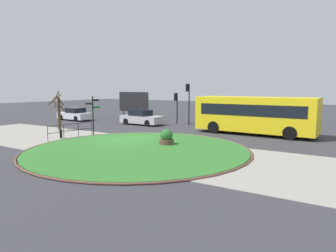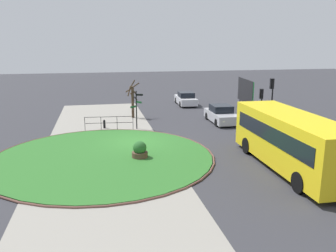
% 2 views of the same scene
% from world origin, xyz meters
% --- Properties ---
extents(ground, '(120.00, 120.00, 0.00)m').
position_xyz_m(ground, '(0.00, 0.00, 0.00)').
color(ground, '#333338').
extents(sidewalk_paving, '(32.00, 7.79, 0.02)m').
position_xyz_m(sidewalk_paving, '(0.00, -2.11, 0.01)').
color(sidewalk_paving, gray).
rests_on(sidewalk_paving, ground).
extents(grass_island, '(13.12, 13.12, 0.10)m').
position_xyz_m(grass_island, '(2.81, -2.27, 0.05)').
color(grass_island, '#2D6B28').
rests_on(grass_island, ground).
extents(grass_kerb_ring, '(13.43, 13.43, 0.11)m').
position_xyz_m(grass_kerb_ring, '(2.81, -2.27, 0.06)').
color(grass_kerb_ring, brown).
rests_on(grass_kerb_ring, ground).
extents(signpost_directional, '(1.19, 1.04, 3.10)m').
position_xyz_m(signpost_directional, '(-3.94, 0.57, 1.81)').
color(signpost_directional, black).
rests_on(signpost_directional, ground).
extents(bollard_foreground, '(0.19, 0.19, 0.71)m').
position_xyz_m(bollard_foreground, '(-4.69, -1.98, 0.36)').
color(bollard_foreground, black).
rests_on(bollard_foreground, ground).
extents(railing_grass_edge, '(0.40, 3.78, 1.10)m').
position_xyz_m(railing_grass_edge, '(-3.96, -1.62, 0.71)').
color(railing_grass_edge, black).
rests_on(railing_grass_edge, ground).
extents(bus_yellow, '(9.44, 2.80, 3.00)m').
position_xyz_m(bus_yellow, '(6.77, 7.70, 1.62)').
color(bus_yellow, yellow).
rests_on(bus_yellow, ground).
extents(car_near_lane, '(4.32, 1.99, 1.46)m').
position_xyz_m(car_near_lane, '(-13.95, 7.20, 0.67)').
color(car_near_lane, silver).
rests_on(car_near_lane, ground).
extents(car_far_lane, '(4.50, 2.02, 1.50)m').
position_xyz_m(car_far_lane, '(-4.86, 8.04, 0.68)').
color(car_far_lane, '#B7B7BC').
rests_on(car_far_lane, ground).
extents(traffic_light_near, '(0.49, 0.28, 4.14)m').
position_xyz_m(traffic_light_near, '(-0.85, 10.49, 3.02)').
color(traffic_light_near, black).
rests_on(traffic_light_near, ground).
extents(traffic_light_far, '(0.48, 0.31, 3.20)m').
position_xyz_m(traffic_light_far, '(-2.14, 10.31, 2.36)').
color(traffic_light_far, black).
rests_on(traffic_light_far, ground).
extents(billboard_left, '(4.91, 0.78, 3.24)m').
position_xyz_m(billboard_left, '(-9.22, 12.12, 2.03)').
color(billboard_left, black).
rests_on(billboard_left, ground).
extents(planter_near_signpost, '(0.95, 0.95, 1.08)m').
position_xyz_m(planter_near_signpost, '(3.44, -0.11, 0.48)').
color(planter_near_signpost, brown).
rests_on(planter_near_signpost, ground).
extents(street_tree_bare, '(1.19, 1.31, 3.47)m').
position_xyz_m(street_tree_bare, '(-8.36, 0.72, 1.75)').
color(street_tree_bare, '#423323').
rests_on(street_tree_bare, ground).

